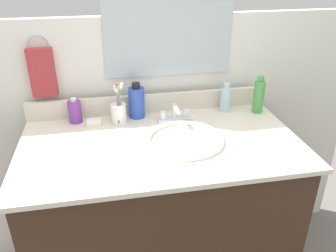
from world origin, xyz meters
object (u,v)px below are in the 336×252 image
at_px(faucet, 175,115).
at_px(bottle_cream_purple, 75,111).
at_px(bottle_shampoo_blue, 137,102).
at_px(cup_white_ceramic, 119,112).
at_px(hand_towel, 42,73).
at_px(soap_bar, 94,123).
at_px(bottle_gel_clear, 226,99).
at_px(bottle_toner_green, 259,96).

bearing_deg(faucet, bottle_cream_purple, 170.75).
xyz_separation_m(faucet, bottle_cream_purple, (-0.45, 0.07, 0.03)).
height_order(faucet, bottle_shampoo_blue, bottle_shampoo_blue).
relative_size(bottle_cream_purple, cup_white_ceramic, 0.62).
bearing_deg(hand_towel, soap_bar, -29.94).
relative_size(bottle_gel_clear, cup_white_ceramic, 0.74).
relative_size(cup_white_ceramic, soap_bar, 2.99).
distance_m(faucet, cup_white_ceramic, 0.26).
bearing_deg(bottle_gel_clear, faucet, -166.30).
relative_size(bottle_cream_purple, bottle_gel_clear, 0.83).
bearing_deg(bottle_cream_purple, hand_towel, 150.56).
height_order(bottle_cream_purple, soap_bar, bottle_cream_purple).
bearing_deg(faucet, bottle_toner_green, 2.92).
bearing_deg(bottle_toner_green, bottle_gel_clear, 163.80).
bearing_deg(cup_white_ceramic, bottle_cream_purple, 167.74).
relative_size(bottle_toner_green, soap_bar, 2.88).
bearing_deg(soap_bar, bottle_toner_green, -0.30).
relative_size(hand_towel, cup_white_ceramic, 1.15).
distance_m(bottle_toner_green, bottle_shampoo_blue, 0.58).
height_order(faucet, bottle_gel_clear, bottle_gel_clear).
height_order(bottle_cream_purple, bottle_shampoo_blue, bottle_shampoo_blue).
distance_m(bottle_gel_clear, bottle_toner_green, 0.16).
distance_m(hand_towel, bottle_toner_green, 1.01).
height_order(hand_towel, bottle_toner_green, hand_towel).
bearing_deg(bottle_gel_clear, soap_bar, -176.44).
distance_m(hand_towel, faucet, 0.62).
distance_m(hand_towel, bottle_cream_purple, 0.22).
bearing_deg(hand_towel, bottle_cream_purple, -29.44).
xyz_separation_m(bottle_toner_green, soap_bar, (-0.78, 0.00, -0.07)).
xyz_separation_m(bottle_toner_green, cup_white_ceramic, (-0.67, 0.01, -0.03)).
bearing_deg(bottle_cream_purple, bottle_shampoo_blue, 0.66).
distance_m(faucet, bottle_toner_green, 0.42).
xyz_separation_m(bottle_gel_clear, bottle_toner_green, (0.15, -0.04, 0.02)).
bearing_deg(hand_towel, faucet, -14.02).
bearing_deg(hand_towel, bottle_gel_clear, -5.36).
distance_m(hand_towel, soap_bar, 0.32).
bearing_deg(bottle_gel_clear, hand_towel, 174.64).
height_order(faucet, bottle_toner_green, bottle_toner_green).
bearing_deg(faucet, hand_towel, 165.98).
relative_size(bottle_shampoo_blue, soap_bar, 2.63).
height_order(hand_towel, bottle_shampoo_blue, hand_towel).
xyz_separation_m(bottle_toner_green, bottle_shampoo_blue, (-0.58, 0.06, -0.01)).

